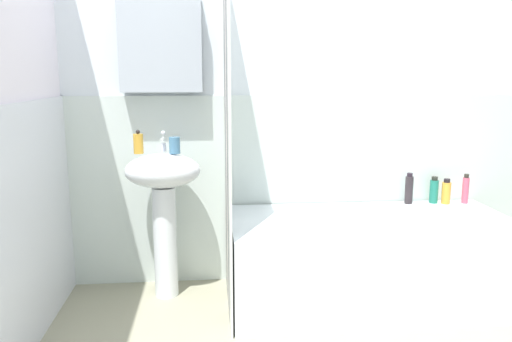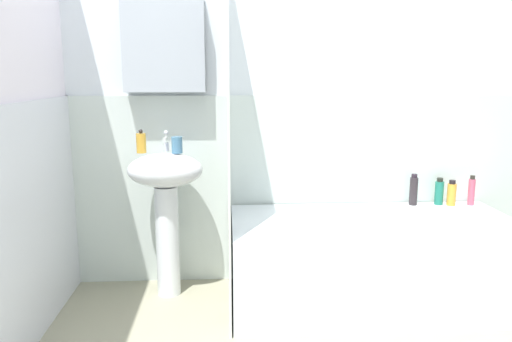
# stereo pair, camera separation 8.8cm
# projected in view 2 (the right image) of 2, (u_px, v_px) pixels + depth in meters

# --- Properties ---
(wall_back_tiled) EXTENTS (3.60, 0.18, 2.40)m
(wall_back_tiled) POSITION_uv_depth(u_px,v_px,m) (309.00, 105.00, 3.17)
(wall_back_tiled) COLOR white
(wall_back_tiled) RESTS_ON ground_plane
(sink) EXTENTS (0.44, 0.34, 0.87)m
(sink) POSITION_uv_depth(u_px,v_px,m) (166.00, 192.00, 2.98)
(sink) COLOR white
(sink) RESTS_ON ground_plane
(faucet) EXTENTS (0.03, 0.12, 0.12)m
(faucet) POSITION_uv_depth(u_px,v_px,m) (166.00, 141.00, 3.01)
(faucet) COLOR silver
(faucet) RESTS_ON sink
(soap_dispenser) EXTENTS (0.06, 0.06, 0.14)m
(soap_dispenser) POSITION_uv_depth(u_px,v_px,m) (141.00, 143.00, 2.95)
(soap_dispenser) COLOR gold
(soap_dispenser) RESTS_ON sink
(toothbrush_cup) EXTENTS (0.06, 0.06, 0.10)m
(toothbrush_cup) POSITION_uv_depth(u_px,v_px,m) (177.00, 145.00, 2.94)
(toothbrush_cup) COLOR teal
(toothbrush_cup) RESTS_ON sink
(bathtub) EXTENTS (1.63, 0.76, 0.51)m
(bathtub) POSITION_uv_depth(u_px,v_px,m) (372.00, 261.00, 2.94)
(bathtub) COLOR white
(bathtub) RESTS_ON ground_plane
(shower_curtain) EXTENTS (0.01, 0.76, 2.00)m
(shower_curtain) POSITION_uv_depth(u_px,v_px,m) (228.00, 135.00, 2.75)
(shower_curtain) COLOR white
(shower_curtain) RESTS_ON ground_plane
(conditioner_bottle) EXTENTS (0.04, 0.04, 0.19)m
(conditioner_bottle) POSITION_uv_depth(u_px,v_px,m) (471.00, 191.00, 3.20)
(conditioner_bottle) COLOR #CE516B
(conditioner_bottle) RESTS_ON bathtub
(shampoo_bottle) EXTENTS (0.06, 0.06, 0.16)m
(shampoo_bottle) POSITION_uv_depth(u_px,v_px,m) (452.00, 194.00, 3.20)
(shampoo_bottle) COLOR gold
(shampoo_bottle) RESTS_ON bathtub
(lotion_bottle) EXTENTS (0.05, 0.05, 0.17)m
(lotion_bottle) POSITION_uv_depth(u_px,v_px,m) (439.00, 192.00, 3.22)
(lotion_bottle) COLOR #1D735D
(lotion_bottle) RESTS_ON bathtub
(body_wash_bottle) EXTENTS (0.05, 0.05, 0.20)m
(body_wash_bottle) POSITION_uv_depth(u_px,v_px,m) (414.00, 190.00, 3.21)
(body_wash_bottle) COLOR #2D272A
(body_wash_bottle) RESTS_ON bathtub
(towel_folded) EXTENTS (0.33, 0.27, 0.07)m
(towel_folded) POSITION_uv_depth(u_px,v_px,m) (403.00, 224.00, 2.70)
(towel_folded) COLOR silver
(towel_folded) RESTS_ON bathtub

